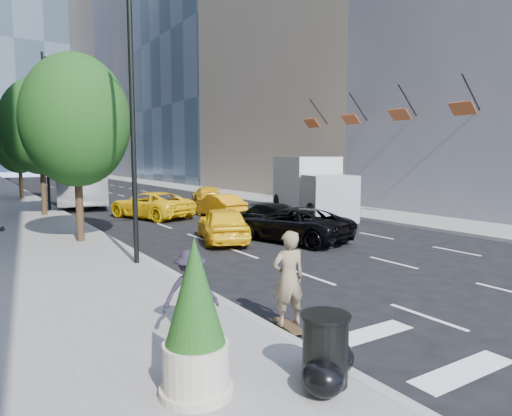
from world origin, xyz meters
TOP-DOWN VIEW (x-y plane):
  - ground at (0.00, 0.00)m, footprint 160.00×160.00m
  - sidewalk_right at (10.00, 30.00)m, footprint 4.00×120.00m
  - tower_right_mid at (22.00, 74.00)m, footprint 20.00×24.00m
  - tower_right_far at (22.00, 98.00)m, footprint 20.00×24.00m
  - lamp_near at (-6.32, 4.00)m, footprint 2.13×0.22m
  - lamp_far at (-6.32, 22.00)m, footprint 2.13×0.22m
  - tree_near at (-7.20, 9.00)m, footprint 4.20×4.20m
  - tree_mid at (-7.20, 19.00)m, footprint 4.50×4.50m
  - tree_far at (-7.20, 32.00)m, footprint 3.90×3.90m
  - traffic_signal at (-6.40, 40.00)m, footprint 2.48×0.53m
  - facade_flags at (10.64, 10.00)m, footprint 1.85×13.30m
  - skateboarder at (-5.60, -3.00)m, footprint 0.78×0.58m
  - black_sedan_lincoln at (0.50, 5.00)m, footprint 3.79×5.70m
  - black_sedan_mercedes at (1.20, 8.00)m, footprint 2.48×4.81m
  - taxi_a at (-2.00, 6.50)m, footprint 3.12×4.73m
  - taxi_b at (1.54, 13.57)m, footprint 1.59×4.22m
  - taxi_c at (-2.00, 15.34)m, footprint 4.27×6.06m
  - taxi_d at (4.20, 20.50)m, footprint 3.27×4.99m
  - city_bus at (-3.47, 26.27)m, footprint 5.68×13.42m
  - box_truck at (6.69, 11.32)m, footprint 4.78×7.88m
  - pedestrian_c at (-7.53, -2.51)m, footprint 1.17×0.80m
  - trash_can at (-6.60, -5.28)m, footprint 0.69×0.69m
  - planter_shrub at (-8.36, -4.52)m, footprint 0.96×0.96m
  - garbage_bags at (-6.55, -5.27)m, footprint 1.19×1.15m

SIDE VIEW (x-z plane):
  - ground at x=0.00m, z-range 0.00..0.00m
  - sidewalk_right at x=10.00m, z-range 0.00..0.15m
  - garbage_bags at x=-6.55m, z-range 0.14..0.73m
  - trash_can at x=-6.60m, z-range 0.15..1.18m
  - black_sedan_mercedes at x=1.20m, z-range 0.00..1.34m
  - taxi_d at x=4.20m, z-range 0.00..1.34m
  - taxi_b at x=1.54m, z-range 0.00..1.38m
  - black_sedan_lincoln at x=0.50m, z-range 0.00..1.45m
  - taxi_a at x=-2.00m, z-range 0.00..1.50m
  - taxi_c at x=-2.00m, z-range 0.00..1.53m
  - skateboarder at x=-5.60m, z-range 0.00..1.95m
  - pedestrian_c at x=-7.53m, z-range 0.15..1.82m
  - planter_shrub at x=-8.36m, z-range 0.09..2.39m
  - box_truck at x=6.69m, z-range 0.03..3.59m
  - city_bus at x=-3.47m, z-range 0.00..3.64m
  - traffic_signal at x=-6.40m, z-range 1.63..6.83m
  - tree_far at x=-7.20m, z-range 1.16..8.09m
  - tree_near at x=-7.20m, z-range 1.24..8.70m
  - tree_mid at x=-7.20m, z-range 1.32..9.31m
  - lamp_near at x=-6.32m, z-range 0.81..10.81m
  - lamp_far at x=-6.32m, z-range 0.81..10.81m
  - facade_flags at x=10.64m, z-range 5.16..7.21m
  - tower_right_far at x=22.00m, z-range 0.00..50.00m
  - tower_right_mid at x=22.00m, z-range 0.00..65.00m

